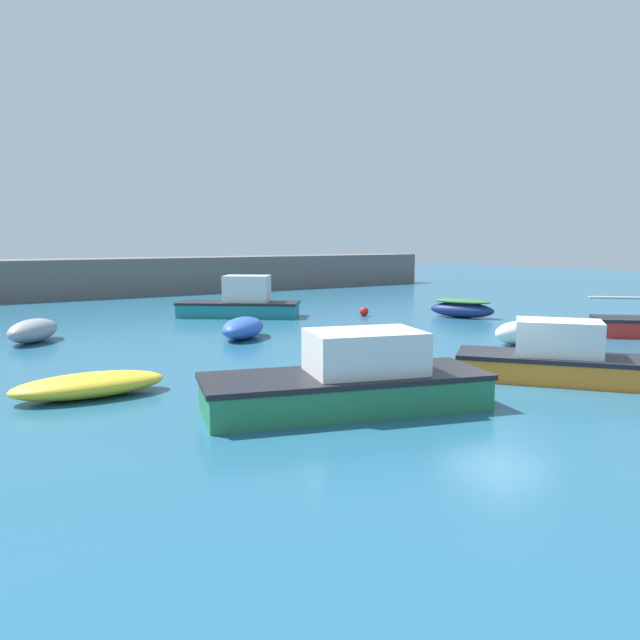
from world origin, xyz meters
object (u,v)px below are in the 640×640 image
at_px(open_tender_yellow, 89,385).
at_px(fishing_dinghy_green, 519,333).
at_px(cabin_cruiser_white, 242,302).
at_px(mooring_buoy_red, 364,311).
at_px(rowboat_with_red_cover, 462,308).
at_px(motorboat_with_cabin, 570,360).
at_px(motorboat_grey_hull, 351,380).
at_px(rowboat_blue_near, 243,328).
at_px(rowboat_white_midwater, 33,331).

distance_m(open_tender_yellow, fishing_dinghy_green, 14.78).
distance_m(cabin_cruiser_white, mooring_buoy_red, 6.07).
bearing_deg(open_tender_yellow, mooring_buoy_red, -146.99).
relative_size(rowboat_with_red_cover, open_tender_yellow, 0.94).
bearing_deg(motorboat_with_cabin, motorboat_grey_hull, -138.05).
bearing_deg(cabin_cruiser_white, fishing_dinghy_green, 147.96).
xyz_separation_m(cabin_cruiser_white, rowboat_blue_near, (-2.97, -6.22, -0.30)).
bearing_deg(mooring_buoy_red, open_tender_yellow, -148.87).
bearing_deg(rowboat_white_midwater, mooring_buoy_red, 126.76).
bearing_deg(open_tender_yellow, fishing_dinghy_green, 179.34).
distance_m(open_tender_yellow, motorboat_grey_hull, 6.35).
height_order(fishing_dinghy_green, mooring_buoy_red, fishing_dinghy_green).
xyz_separation_m(rowboat_with_red_cover, rowboat_blue_near, (-11.83, -0.08, -0.05)).
bearing_deg(rowboat_with_red_cover, rowboat_blue_near, 65.10).
height_order(rowboat_with_red_cover, fishing_dinghy_green, rowboat_with_red_cover).
bearing_deg(fishing_dinghy_green, cabin_cruiser_white, -52.70).
xyz_separation_m(motorboat_grey_hull, motorboat_with_cabin, (6.46, -1.01, -0.06)).
bearing_deg(rowboat_white_midwater, open_tender_yellow, 36.80).
distance_m(fishing_dinghy_green, motorboat_with_cabin, 5.94).
bearing_deg(motorboat_with_cabin, rowboat_blue_near, 160.39).
xyz_separation_m(fishing_dinghy_green, motorboat_with_cabin, (-3.66, -4.68, 0.15)).
bearing_deg(motorboat_grey_hull, mooring_buoy_red, -111.65).
relative_size(motorboat_grey_hull, motorboat_with_cabin, 1.15).
bearing_deg(rowboat_white_midwater, cabin_cruiser_white, 143.61).
bearing_deg(rowboat_blue_near, cabin_cruiser_white, -160.84).
height_order(rowboat_with_red_cover, motorboat_with_cabin, motorboat_with_cabin).
xyz_separation_m(open_tender_yellow, motorboat_grey_hull, (4.65, -4.31, 0.36)).
bearing_deg(open_tender_yellow, cabin_cruiser_white, -127.38).
relative_size(motorboat_with_cabin, mooring_buoy_red, 12.87).
distance_m(rowboat_white_midwater, motorboat_with_cabin, 18.43).
height_order(rowboat_with_red_cover, motorboat_grey_hull, motorboat_grey_hull).
bearing_deg(motorboat_grey_hull, fishing_dinghy_green, -143.65).
xyz_separation_m(rowboat_blue_near, mooring_buoy_red, (8.19, 3.15, -0.18)).
bearing_deg(fishing_dinghy_green, rowboat_white_midwater, -17.62).
bearing_deg(mooring_buoy_red, fishing_dinghy_green, -92.86).
height_order(cabin_cruiser_white, motorboat_with_cabin, cabin_cruiser_white).
xyz_separation_m(cabin_cruiser_white, fishing_dinghy_green, (4.72, -12.94, -0.28)).
xyz_separation_m(rowboat_with_red_cover, motorboat_with_cabin, (-7.80, -11.48, 0.12)).
bearing_deg(rowboat_blue_near, fishing_dinghy_green, 93.57).
xyz_separation_m(rowboat_with_red_cover, cabin_cruiser_white, (-8.86, 6.14, 0.25)).
relative_size(rowboat_with_red_cover, mooring_buoy_red, 7.52).
height_order(motorboat_grey_hull, rowboat_white_midwater, motorboat_grey_hull).
height_order(cabin_cruiser_white, mooring_buoy_red, cabin_cruiser_white).
height_order(rowboat_white_midwater, motorboat_with_cabin, motorboat_with_cabin).
bearing_deg(motorboat_with_cabin, open_tender_yellow, -154.75).
xyz_separation_m(cabin_cruiser_white, open_tender_yellow, (-10.04, -12.29, -0.43)).
xyz_separation_m(cabin_cruiser_white, mooring_buoy_red, (5.22, -3.07, -0.48)).
distance_m(rowboat_blue_near, mooring_buoy_red, 8.77).
relative_size(rowboat_blue_near, motorboat_with_cabin, 0.50).
relative_size(cabin_cruiser_white, mooring_buoy_red, 12.94).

